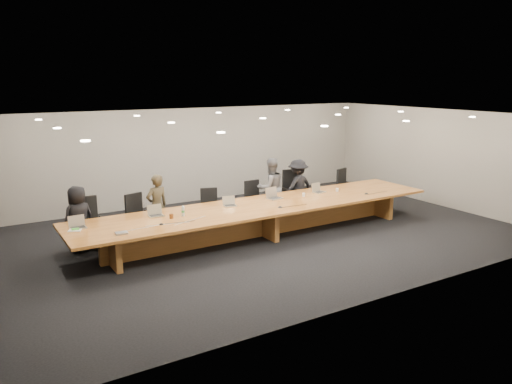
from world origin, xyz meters
TOP-DOWN VIEW (x-y plane):
  - ground at (0.00, 0.00)m, footprint 12.00×12.00m
  - back_wall at (0.00, 4.00)m, footprint 12.00×0.02m
  - conference_table at (0.00, 0.00)m, footprint 9.00×1.80m
  - chair_far_left at (-3.71, 1.15)m, footprint 0.61×0.61m
  - chair_left at (-2.57, 1.23)m, footprint 0.69×0.69m
  - chair_mid_left at (-0.80, 1.17)m, footprint 0.64×0.64m
  - chair_mid_right at (0.60, 1.31)m, footprint 0.53×0.53m
  - chair_right at (1.88, 1.33)m, footprint 0.69×0.69m
  - chair_far_right at (3.68, 1.20)m, footprint 0.70×0.70m
  - person_a at (-3.94, 1.14)m, footprint 0.81×0.65m
  - person_b at (-2.16, 1.18)m, footprint 0.60×0.45m
  - person_c at (1.04, 1.27)m, footprint 0.82×0.65m
  - person_d at (1.89, 1.20)m, footprint 1.04×0.68m
  - laptop_a at (-4.12, 0.31)m, footprint 0.32×0.23m
  - laptop_b at (-2.49, 0.35)m, footprint 0.33×0.25m
  - laptop_c at (-0.71, 0.29)m, footprint 0.33×0.27m
  - laptop_d at (0.57, 0.35)m, footprint 0.40×0.32m
  - laptop_e at (1.95, 0.33)m, footprint 0.36×0.30m
  - water_bottle at (-1.99, 0.06)m, footprint 0.07×0.07m
  - amber_mug at (-2.27, 0.01)m, footprint 0.11×0.11m
  - paper_cup_near at (1.33, 0.18)m, footprint 0.09×0.09m
  - paper_cup_far at (2.40, 0.16)m, footprint 0.10×0.10m
  - notepad at (-4.21, 0.18)m, footprint 0.29×0.27m
  - lime_gadget at (-4.20, 0.19)m, footprint 0.15×0.09m
  - av_box at (-3.50, -0.51)m, footprint 0.24×0.19m
  - mic_left at (-2.62, -0.31)m, footprint 0.14×0.14m
  - mic_center at (0.21, -0.42)m, footprint 0.14×0.14m
  - mic_right at (2.88, -0.43)m, footprint 0.14×0.14m

SIDE VIEW (x-z plane):
  - ground at x=0.00m, z-range 0.00..0.00m
  - chair_mid_left at x=-0.80m, z-range 0.00..1.01m
  - chair_mid_right at x=0.60m, z-range 0.00..1.04m
  - conference_table at x=0.00m, z-range 0.15..0.90m
  - chair_left at x=-2.57m, z-range 0.00..1.08m
  - chair_far_right at x=3.68m, z-range 0.00..1.09m
  - chair_far_left at x=-3.71m, z-range 0.00..1.16m
  - chair_right at x=1.88m, z-range 0.00..1.21m
  - person_a at x=-3.94m, z-range 0.00..1.44m
  - person_b at x=-2.16m, z-range 0.00..1.50m
  - person_d at x=1.89m, z-range 0.00..1.51m
  - notepad at x=-4.21m, z-range 0.75..0.76m
  - mic_left at x=-2.62m, z-range 0.75..0.78m
  - mic_right at x=2.88m, z-range 0.75..0.78m
  - mic_center at x=0.21m, z-range 0.75..0.78m
  - av_box at x=-3.50m, z-range 0.75..0.78m
  - lime_gadget at x=-4.20m, z-range 0.76..0.79m
  - paper_cup_near at x=1.33m, z-range 0.75..0.84m
  - paper_cup_far at x=2.40m, z-range 0.75..0.84m
  - amber_mug at x=-2.27m, z-range 0.75..0.85m
  - person_c at x=1.04m, z-range 0.00..1.60m
  - water_bottle at x=-1.99m, z-range 0.75..0.96m
  - laptop_c at x=-0.71m, z-range 0.75..0.98m
  - laptop_b at x=-2.49m, z-range 0.75..1.00m
  - laptop_a at x=-4.12m, z-range 0.75..1.00m
  - laptop_e at x=1.95m, z-range 0.75..1.00m
  - laptop_d at x=0.57m, z-range 0.75..1.04m
  - back_wall at x=0.00m, z-range 0.00..2.80m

